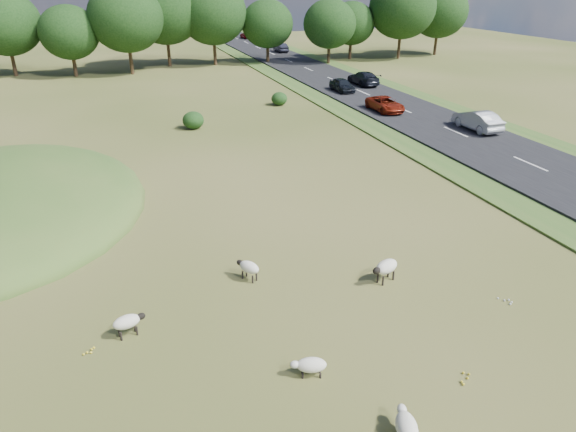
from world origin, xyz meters
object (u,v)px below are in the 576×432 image
object	(u,v)px
car_0	(281,48)
car_4	(247,35)
sheep_1	(128,322)
car_1	(342,85)
sheep_0	(249,267)
sheep_2	(386,267)
car_5	(477,120)
sheep_3	(310,365)
car_3	(363,78)
sheep_4	(406,427)
car_2	(385,104)

from	to	relation	value
car_0	car_4	distance (m)	21.52
sheep_1	car_1	xyz separation A→B (m)	(23.75, 34.61, 0.35)
sheep_0	car_1	size ratio (longest dim) A/B	0.29
sheep_0	car_4	world-z (taller)	car_4
sheep_2	car_5	world-z (taller)	car_5
sheep_1	sheep_2	distance (m)	10.01
car_4	car_5	size ratio (longest dim) A/B	0.97
sheep_2	car_5	distance (m)	24.56
sheep_1	sheep_0	bearing A→B (deg)	10.39
sheep_3	car_0	xyz separation A→B (m)	(22.37, 70.56, 0.50)
car_0	car_3	bearing A→B (deg)	90.00
car_4	sheep_4	bearing A→B (deg)	77.64
car_2	car_5	xyz separation A→B (m)	(3.80, -7.92, 0.13)
sheep_0	car_4	bearing A→B (deg)	-47.62
car_0	car_4	size ratio (longest dim) A/B	0.90
car_5	car_0	bearing A→B (deg)	-90.00
sheep_4	car_4	bearing A→B (deg)	5.46
sheep_0	sheep_3	xyz separation A→B (m)	(0.34, -6.02, -0.16)
car_1	car_2	world-z (taller)	car_1
car_1	car_5	xyz separation A→B (m)	(3.80, -17.21, 0.09)
car_0	car_3	xyz separation A→B (m)	(0.00, -29.45, 0.06)
car_4	car_3	bearing A→B (deg)	90.00
sheep_3	car_4	xyz separation A→B (m)	(22.37, 92.08, 0.49)
car_2	car_3	size ratio (longest dim) A/B	0.89
car_2	sheep_2	bearing A→B (deg)	-118.69
sheep_3	car_2	size ratio (longest dim) A/B	0.26
sheep_0	sheep_4	world-z (taller)	sheep_0
car_0	sheep_1	bearing A→B (deg)	67.56
car_4	car_0	bearing A→B (deg)	90.00
sheep_3	sheep_4	xyz separation A→B (m)	(1.51, -3.10, 0.06)
sheep_1	sheep_3	xyz separation A→B (m)	(5.18, -3.86, -0.16)
sheep_2	car_4	bearing A→B (deg)	-122.08
sheep_0	car_0	size ratio (longest dim) A/B	0.28
sheep_3	sheep_1	bearing A→B (deg)	-19.76
car_0	car_5	world-z (taller)	car_5
sheep_1	car_1	distance (m)	41.98
sheep_2	sheep_4	xyz separation A→B (m)	(-3.32, -7.17, -0.20)
sheep_1	car_0	bearing A→B (deg)	53.85
sheep_2	car_3	size ratio (longest dim) A/B	0.28
sheep_0	sheep_2	xyz separation A→B (m)	(5.17, -1.95, 0.10)
car_3	car_5	size ratio (longest dim) A/B	1.09
sheep_4	car_3	world-z (taller)	car_3
sheep_2	car_4	xyz separation A→B (m)	(17.54, 88.01, 0.22)
sheep_1	car_5	world-z (taller)	car_5
car_1	car_2	distance (m)	9.29
car_5	sheep_1	bearing A→B (deg)	32.28
car_0	car_1	world-z (taller)	car_1
sheep_3	car_5	distance (m)	30.87
sheep_4	car_1	xyz separation A→B (m)	(17.06, 41.57, 0.45)
sheep_4	car_3	size ratio (longest dim) A/B	0.27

